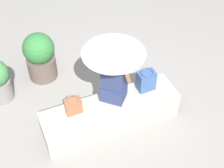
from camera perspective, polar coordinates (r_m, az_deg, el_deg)
name	(u,v)px	position (r m, az deg, el deg)	size (l,w,h in m)	color
ground_plane	(111,123)	(5.04, -0.25, -6.82)	(14.00, 14.00, 0.00)	gray
stone_bench	(111,114)	(4.87, -0.26, -5.26)	(2.05, 0.54, 0.43)	#A8A093
person_seated	(114,79)	(4.51, 0.28, 0.95)	(0.48, 0.47, 0.90)	navy
parasol	(114,47)	(4.03, 0.29, 6.51)	(0.82, 0.82, 1.14)	#B7B7BC
handbag_black	(146,80)	(4.83, 6.03, 0.62)	(0.26, 0.19, 0.34)	#335184
tote_bag_canvas	(73,106)	(4.54, -6.81, -3.85)	(0.23, 0.17, 0.27)	brown
planter_near	(40,56)	(5.58, -12.56, 4.84)	(0.53, 0.53, 0.88)	brown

